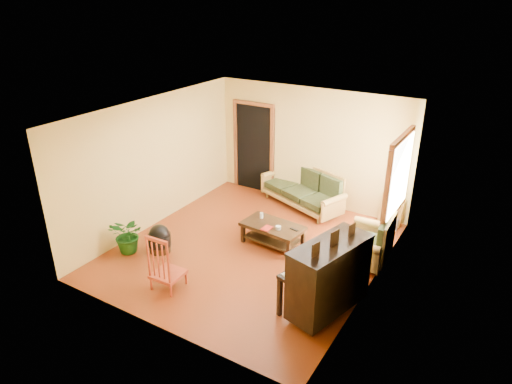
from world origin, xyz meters
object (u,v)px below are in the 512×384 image
Objects in this scene: footstool at (160,242)px; red_chair at (167,261)px; potted_plant at (129,235)px; coffee_table at (273,235)px; armchair at (366,238)px; ceramic_crock at (393,224)px; piano at (329,279)px; sofa at (302,188)px.

red_chair is at bearing -41.28° from footstool.
potted_plant is (-0.46, -0.31, 0.15)m from footstool.
coffee_table is 1.74m from armchair.
potted_plant is (-3.91, -3.39, 0.23)m from ceramic_crock.
footstool is at bearing 33.99° from potted_plant.
potted_plant is (-3.81, -1.92, -0.12)m from armchair.
piano is 1.89× the size of potted_plant.
potted_plant reaches higher than footstool.
red_chair is at bearing -110.86° from coffee_table.
armchair is 3.73m from footstool.
piano is 3.19× the size of footstool.
coffee_table is at bearing -134.86° from ceramic_crock.
red_chair is (-2.47, -2.38, 0.03)m from armchair.
ceramic_crock is 5.18m from potted_plant.
footstool is 1.21m from red_chair.
armchair is at bearing 26.70° from potted_plant.
coffee_table is 2.76× the size of footstool.
piano reaches higher than red_chair.
piano is (-0.03, -1.63, 0.12)m from armchair.
sofa reaches higher than coffee_table.
coffee_table is 2.15m from piano.
sofa is 2.46m from armchair.
red_chair is at bearing -123.71° from ceramic_crock.
armchair is 2.25× the size of footstool.
coffee_table is at bearing -171.86° from armchair.
footstool is (-1.66, -1.29, -0.01)m from coffee_table.
piano is at bearing 4.28° from potted_plant.
ceramic_crock is (2.57, 3.85, -0.38)m from red_chair.
footstool is at bearing -142.29° from coffee_table.
coffee_table reaches higher than ceramic_crock.
red_chair is 4.22× the size of ceramic_crock.
ceramic_crock is 0.33× the size of potted_plant.
ceramic_crock is (1.79, 1.79, -0.09)m from coffee_table.
coffee_table is at bearing 156.90° from piano.
sofa is 3.39m from footstool.
footstool is 0.57m from potted_plant.
coffee_table is 2.22m from red_chair.
piano is (1.66, -1.31, 0.38)m from coffee_table.
sofa is at bearing 80.02° from red_chair.
ceramic_crock is at bearing 20.37° from sofa.
potted_plant is at bearing -97.76° from sofa.
piano reaches higher than potted_plant.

